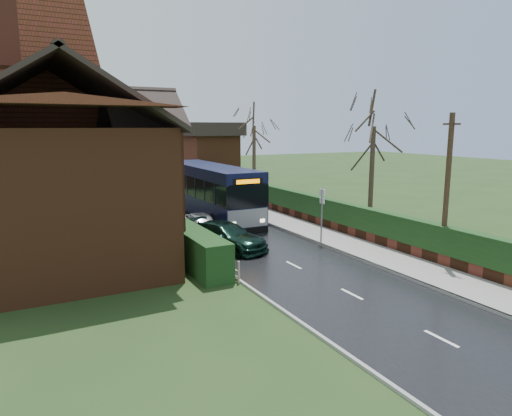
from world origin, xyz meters
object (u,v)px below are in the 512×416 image
bus (210,192)px  telegraph_pole (447,190)px  car_green (225,236)px  bus_stop_sign (322,208)px  brick_house (60,163)px  car_silver (202,224)px

bus → telegraph_pole: (5.00, -14.89, 1.61)m
bus → car_green: size_ratio=2.47×
car_green → bus_stop_sign: size_ratio=1.59×
brick_house → telegraph_pole: (14.53, -9.78, -1.02)m
brick_house → bus_stop_sign: brick_house is taller
brick_house → telegraph_pole: bearing=-33.9°
brick_house → bus: bearing=28.2°
bus_stop_sign → bus: bearing=108.0°
bus_stop_sign → brick_house: bearing=163.8°
bus → bus_stop_sign: bearing=-75.9°
bus_stop_sign → telegraph_pole: size_ratio=0.45×
brick_house → car_green: size_ratio=3.11×
car_green → bus_stop_sign: bearing=-40.8°
car_silver → telegraph_pole: telegraph_pole is taller
brick_house → telegraph_pole: brick_house is taller
bus → bus_stop_sign: bus is taller
telegraph_pole → car_silver: bearing=126.1°
bus → car_silver: bearing=-117.1°
brick_house → bus: 11.13m
car_silver → bus_stop_sign: 6.93m
car_green → brick_house: bearing=133.4°
car_silver → telegraph_pole: (7.30, -10.37, 2.73)m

